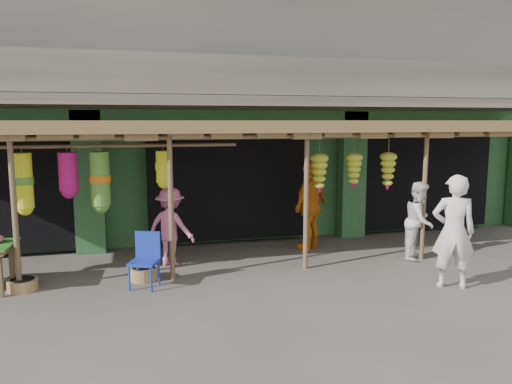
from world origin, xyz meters
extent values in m
plane|color=#514C47|center=(0.00, 0.00, 0.00)|extent=(80.00, 80.00, 0.00)
cube|color=gray|center=(0.00, 5.00, 5.00)|extent=(16.00, 6.00, 4.00)
cube|color=#2D6033|center=(0.00, 5.15, 1.50)|extent=(16.00, 5.70, 3.00)
cube|color=gray|center=(0.00, 1.65, 3.20)|extent=(16.00, 0.90, 0.22)
cube|color=gray|center=(0.00, 1.25, 3.70)|extent=(16.00, 0.10, 0.80)
cube|color=#2D6033|center=(0.00, 2.05, 2.85)|extent=(16.00, 0.35, 0.35)
cube|color=black|center=(0.00, 3.00, 1.35)|extent=(3.60, 2.00, 2.50)
cube|color=black|center=(5.00, 3.00, 1.35)|extent=(3.60, 2.00, 2.50)
cube|color=#2D6033|center=(-3.00, 2.05, 1.50)|extent=(0.60, 0.35, 3.00)
cube|color=#2D6033|center=(3.00, 2.05, 1.50)|extent=(0.60, 0.35, 3.00)
cylinder|color=brown|center=(-4.00, -0.20, 1.30)|extent=(0.09, 0.09, 2.60)
cylinder|color=brown|center=(-1.50, -0.20, 1.30)|extent=(0.09, 0.09, 2.60)
cylinder|color=brown|center=(1.00, -0.20, 1.30)|extent=(0.09, 0.09, 2.60)
cylinder|color=brown|center=(3.50, -0.20, 1.30)|extent=(0.09, 0.09, 2.60)
cylinder|color=brown|center=(-0.25, -0.20, 2.50)|extent=(12.90, 0.08, 0.08)
cylinder|color=brown|center=(-3.00, 0.20, 2.35)|extent=(5.50, 0.06, 0.06)
cube|color=brown|center=(0.00, 0.90, 2.68)|extent=(14.00, 2.70, 0.22)
cube|color=brown|center=(-4.23, -0.43, 0.34)|extent=(0.08, 0.08, 0.68)
cube|color=brown|center=(-4.18, 0.20, 0.34)|extent=(0.08, 0.08, 0.68)
cylinder|color=#192FA7|center=(-2.25, -0.65, 0.21)|extent=(0.04, 0.04, 0.42)
cylinder|color=#192FA7|center=(-1.90, -0.79, 0.21)|extent=(0.04, 0.04, 0.42)
cylinder|color=#192FA7|center=(-2.10, -0.30, 0.21)|extent=(0.04, 0.04, 0.42)
cylinder|color=#192FA7|center=(-1.75, -0.45, 0.21)|extent=(0.04, 0.04, 0.42)
cube|color=#192FA7|center=(-2.00, -0.55, 0.44)|extent=(0.57, 0.57, 0.05)
cube|color=#192FA7|center=(-1.92, -0.35, 0.69)|extent=(0.42, 0.21, 0.47)
cylinder|color=#9B7F45|center=(-3.96, -0.16, 0.09)|extent=(0.60, 0.60, 0.19)
cylinder|color=olive|center=(-2.00, -0.12, 0.11)|extent=(0.65, 0.65, 0.23)
imported|color=silver|center=(3.00, -1.84, 0.96)|extent=(0.82, 0.70, 1.91)
imported|color=white|center=(3.47, -0.14, 0.79)|extent=(0.97, 0.96, 1.58)
imported|color=orange|center=(1.61, 1.15, 0.96)|extent=(1.18, 1.07, 1.93)
imported|color=pink|center=(-1.44, 0.69, 0.76)|extent=(1.13, 1.03, 1.52)
camera|label=1|loc=(-2.25, -8.84, 2.79)|focal=35.00mm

